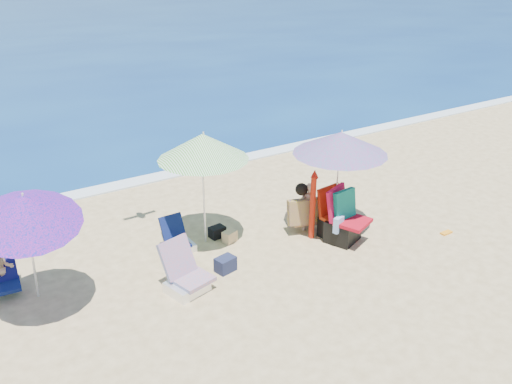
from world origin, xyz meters
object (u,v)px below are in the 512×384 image
umbrella_blue (25,209)px  chair_rainbow (186,278)px  umbrella_turquoise (341,143)px  chair_navy (178,242)px  person_center (306,208)px  person_left (0,270)px  camp_chair_right (337,220)px  umbrella_striped (203,147)px  camp_chair_left (343,226)px  furled_umbrella (313,201)px

umbrella_blue → chair_rainbow: size_ratio=2.54×
umbrella_turquoise → chair_navy: size_ratio=3.27×
person_center → person_left: person_center is taller
chair_rainbow → person_center: size_ratio=0.83×
camp_chair_right → person_left: 5.89m
umbrella_striped → chair_navy: umbrella_striped is taller
umbrella_turquoise → camp_chair_right: bearing=-127.6°
chair_navy → person_left: person_left is taller
camp_chair_left → camp_chair_right: 0.18m
umbrella_blue → furled_umbrella: bearing=-4.1°
umbrella_striped → chair_navy: (-0.58, 0.00, -1.74)m
camp_chair_left → person_center: (-0.34, 0.70, 0.17)m
chair_navy → umbrella_blue: bearing=-166.5°
umbrella_blue → camp_chair_right: bearing=-6.3°
umbrella_blue → person_left: umbrella_blue is taller
umbrella_turquoise → umbrella_blue: (-5.49, 0.32, -0.06)m
camp_chair_left → umbrella_blue: bearing=171.9°
furled_umbrella → chair_navy: 2.61m
camp_chair_left → camp_chair_right: size_ratio=1.03×
umbrella_turquoise → umbrella_blue: 5.50m
furled_umbrella → umbrella_turquoise: bearing=2.5°
umbrella_turquoise → chair_navy: (-2.97, 0.92, -1.63)m
umbrella_blue → camp_chair_left: bearing=-8.1°
furled_umbrella → person_left: 5.45m
umbrella_striped → camp_chair_left: (2.19, -1.35, -1.59)m
umbrella_striped → camp_chair_left: bearing=-31.7°
furled_umbrella → person_left: furled_umbrella is taller
camp_chair_left → umbrella_striped: bearing=148.3°
furled_umbrella → camp_chair_right: size_ratio=1.36×
umbrella_turquoise → person_center: (-0.53, 0.26, -1.31)m
umbrella_striped → camp_chair_left: size_ratio=2.06×
furled_umbrella → camp_chair_left: bearing=-44.0°
furled_umbrella → camp_chair_left: 0.74m
umbrella_blue → furled_umbrella: umbrella_blue is taller
camp_chair_left → camp_chair_right: bearing=92.9°
furled_umbrella → camp_chair_right: (0.41, -0.23, -0.40)m
umbrella_turquoise → umbrella_striped: bearing=158.9°
furled_umbrella → chair_navy: size_ratio=2.24×
umbrella_turquoise → umbrella_striped: umbrella_striped is taller
umbrella_blue → person_left: 1.64m
person_left → umbrella_blue: bearing=-64.5°
umbrella_turquoise → umbrella_striped: (-2.38, 0.92, 0.11)m
umbrella_turquoise → camp_chair_right: umbrella_turquoise is taller
umbrella_striped → person_left: bearing=175.4°
camp_chair_left → chair_navy: bearing=153.9°
chair_navy → person_left: bearing=174.6°
chair_rainbow → person_center: person_center is taller
umbrella_turquoise → camp_chair_left: size_ratio=1.93×
umbrella_turquoise → camp_chair_right: 1.46m
umbrella_turquoise → person_center: bearing=153.5°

